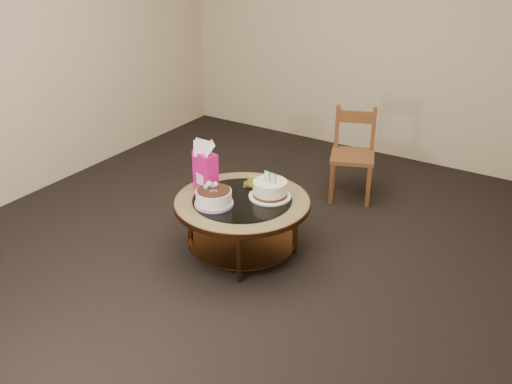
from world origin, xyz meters
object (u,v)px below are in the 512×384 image
Objects in this scene: dining_chair at (353,154)px; gift_bag at (205,166)px; decorated_cake at (214,198)px; cream_cake at (270,189)px; coffee_table at (242,209)px.

gift_bag is at bearing -135.46° from dining_chair.
gift_bag is at bearing 138.74° from decorated_cake.
gift_bag is (-0.20, 0.18, 0.14)m from decorated_cake.
gift_bag is at bearing -153.87° from cream_cake.
decorated_cake is at bearing -22.50° from gift_bag.
dining_chair is at bearing 91.92° from cream_cake.
cream_cake is at bearing -117.61° from dining_chair.
dining_chair is at bearing 84.14° from gift_bag.
decorated_cake is 0.30m from gift_bag.
dining_chair reaches higher than cream_cake.
cream_cake is 1.22m from dining_chair.
decorated_cake is (-0.12, -0.18, 0.13)m from coffee_table.
decorated_cake is at bearing -124.01° from coffee_table.
cream_cake is at bearing 49.34° from decorated_cake.
gift_bag reaches higher than dining_chair.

